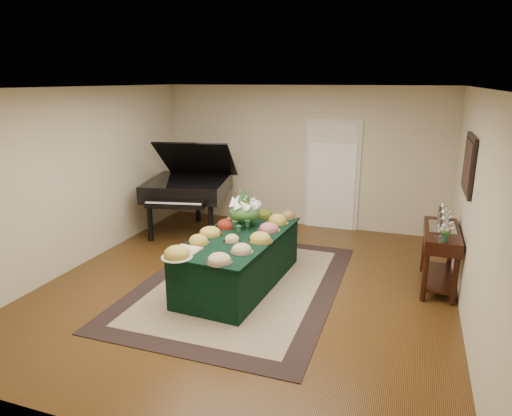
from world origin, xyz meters
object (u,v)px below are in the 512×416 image
(grand_piano, at_px, (188,187))
(floral_centerpiece, at_px, (245,208))
(buffet_table, at_px, (239,260))
(mahogany_sideboard, at_px, (441,243))

(grand_piano, bearing_deg, floral_centerpiece, -41.59)
(buffet_table, bearing_deg, floral_centerpiece, 99.02)
(floral_centerpiece, bearing_deg, grand_piano, 138.41)
(buffet_table, xyz_separation_m, floral_centerpiece, (-0.06, 0.38, 0.64))
(mahogany_sideboard, bearing_deg, buffet_table, -162.53)
(floral_centerpiece, relative_size, grand_piano, 0.24)
(buffet_table, relative_size, mahogany_sideboard, 1.90)
(buffet_table, relative_size, grand_piano, 1.18)
(buffet_table, distance_m, grand_piano, 2.60)
(floral_centerpiece, distance_m, mahogany_sideboard, 2.75)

